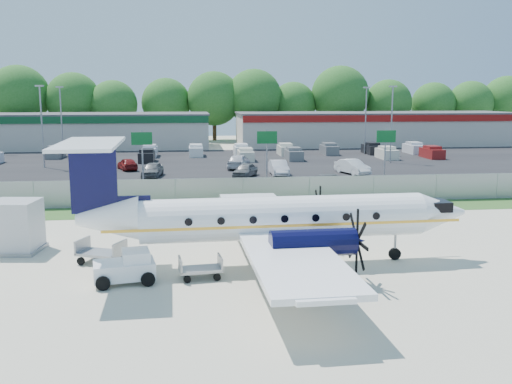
{
  "coord_description": "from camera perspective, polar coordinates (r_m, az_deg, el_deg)",
  "views": [
    {
      "loc": [
        -3.99,
        -27.52,
        8.11
      ],
      "look_at": [
        0.0,
        6.0,
        2.3
      ],
      "focal_mm": 40.0,
      "sensor_mm": 36.0,
      "label": 1
    }
  ],
  "objects": [
    {
      "name": "parked_car_e",
      "position": [
        59.42,
        9.6,
        1.78
      ],
      "size": [
        2.93,
        4.85,
        1.51
      ],
      "primitive_type": "imported",
      "rotation": [
        0.0,
        0.0,
        0.31
      ],
      "color": "silver",
      "rests_on": "ground"
    },
    {
      "name": "baggage_cart_near",
      "position": [
        28.8,
        -15.21,
        -5.84
      ],
      "size": [
        2.52,
        2.07,
        1.14
      ],
      "color": "gray",
      "rests_on": "ground"
    },
    {
      "name": "cone_starboard_wing",
      "position": [
        43.52,
        -5.72,
        -0.64
      ],
      "size": [
        0.42,
        0.42,
        0.6
      ],
      "color": "#D56306",
      "rests_on": "ground"
    },
    {
      "name": "light_pole_ne",
      "position": [
        69.83,
        13.41,
        7.14
      ],
      "size": [
        0.9,
        0.35,
        9.09
      ],
      "color": "gray",
      "rests_on": "ground"
    },
    {
      "name": "parked_car_b",
      "position": [
        57.48,
        -10.3,
        1.5
      ],
      "size": [
        2.3,
        4.47,
        1.45
      ],
      "primitive_type": "imported",
      "rotation": [
        0.0,
        0.0,
        -0.14
      ],
      "color": "#595B5E",
      "rests_on": "ground"
    },
    {
      "name": "parked_car_g",
      "position": [
        62.82,
        -1.73,
        2.34
      ],
      "size": [
        3.25,
        5.18,
        1.65
      ],
      "primitive_type": "imported",
      "rotation": [
        0.0,
        0.0,
        2.85
      ],
      "color": "silver",
      "rests_on": "ground"
    },
    {
      "name": "building_east",
      "position": [
        94.55,
        11.78,
        6.24
      ],
      "size": [
        44.4,
        12.4,
        5.24
      ],
      "color": "beige",
      "rests_on": "ground"
    },
    {
      "name": "pushback_tug",
      "position": [
        25.64,
        -12.78,
        -7.35
      ],
      "size": [
        2.81,
        2.24,
        1.4
      ],
      "color": "white",
      "rests_on": "ground"
    },
    {
      "name": "parked_car_c",
      "position": [
        56.6,
        -1.09,
        1.52
      ],
      "size": [
        3.16,
        4.33,
        1.37
      ],
      "primitive_type": "imported",
      "rotation": [
        0.0,
        0.0,
        -0.43
      ],
      "color": "#595B5E",
      "rests_on": "ground"
    },
    {
      "name": "service_container",
      "position": [
        32.15,
        -22.88,
        -3.33
      ],
      "size": [
        2.71,
        2.71,
        2.69
      ],
      "color": "silver",
      "rests_on": "ground"
    },
    {
      "name": "road_car_west",
      "position": [
        47.05,
        -17.69,
        -0.63
      ],
      "size": [
        4.43,
        2.32,
        1.44
      ],
      "primitive_type": "imported",
      "rotation": [
        0.0,
        0.0,
        1.42
      ],
      "color": "navy",
      "rests_on": "ground"
    },
    {
      "name": "light_pole_sw",
      "position": [
        77.25,
        -18.9,
        7.11
      ],
      "size": [
        0.9,
        0.35,
        9.09
      ],
      "color": "gray",
      "rests_on": "ground"
    },
    {
      "name": "perimeter_fence",
      "position": [
        42.31,
        -1.28,
        0.09
      ],
      "size": [
        120.0,
        0.06,
        1.99
      ],
      "color": "gray",
      "rests_on": "ground"
    },
    {
      "name": "road_car_mid",
      "position": [
        49.75,
        6.81,
        0.31
      ],
      "size": [
        4.17,
        1.76,
        1.41
      ],
      "primitive_type": "imported",
      "rotation": [
        0.0,
        0.0,
        -1.55
      ],
      "color": "#595B5E",
      "rests_on": "ground"
    },
    {
      "name": "access_road",
      "position": [
        47.39,
        -1.86,
        -0.08
      ],
      "size": [
        170.0,
        8.0,
        0.02
      ],
      "primitive_type": "cube",
      "color": "black",
      "rests_on": "ground"
    },
    {
      "name": "building_west",
      "position": [
        91.87,
        -19.46,
        5.79
      ],
      "size": [
        46.4,
        12.4,
        5.24
      ],
      "color": "beige",
      "rests_on": "ground"
    },
    {
      "name": "light_pole_nw",
      "position": [
        67.51,
        -20.65,
        6.7
      ],
      "size": [
        0.9,
        0.35,
        9.09
      ],
      "color": "gray",
      "rests_on": "ground"
    },
    {
      "name": "far_parking_rows",
      "position": [
        73.08,
        -3.63,
        3.37
      ],
      "size": [
        56.0,
        10.0,
        1.6
      ],
      "primitive_type": null,
      "color": "gray",
      "rests_on": "ground"
    },
    {
      "name": "parked_car_f",
      "position": [
        63.19,
        -12.72,
        2.15
      ],
      "size": [
        2.76,
        4.19,
        1.32
      ],
      "primitive_type": "imported",
      "rotation": [
        0.0,
        0.0,
        3.48
      ],
      "color": "maroon",
      "rests_on": "ground"
    },
    {
      "name": "parked_car_d",
      "position": [
        57.9,
        2.28,
        1.71
      ],
      "size": [
        1.62,
        4.56,
        1.5
      ],
      "primitive_type": "imported",
      "rotation": [
        0.0,
        0.0,
        -0.01
      ],
      "color": "silver",
      "rests_on": "ground"
    },
    {
      "name": "parked_car_a",
      "position": [
        57.39,
        -16.44,
        1.24
      ],
      "size": [
        2.06,
        4.12,
        1.35
      ],
      "primitive_type": "imported",
      "rotation": [
        0.0,
        0.0,
        0.12
      ],
      "color": "silver",
      "rests_on": "ground"
    },
    {
      "name": "sign_left",
      "position": [
        50.78,
        -11.33,
        4.49
      ],
      "size": [
        1.8,
        0.26,
        5.0
      ],
      "color": "gray",
      "rests_on": "ground"
    },
    {
      "name": "light_pole_se",
      "position": [
        79.29,
        10.92,
        7.51
      ],
      "size": [
        0.9,
        0.35,
        9.09
      ],
      "color": "gray",
      "rests_on": "ground"
    },
    {
      "name": "tree_line",
      "position": [
        101.92,
        -4.55,
        5.17
      ],
      "size": [
        112.0,
        6.0,
        14.0
      ],
      "primitive_type": null,
      "color": "#225E1B",
      "rests_on": "ground"
    },
    {
      "name": "ground",
      "position": [
        28.97,
        1.41,
        -6.5
      ],
      "size": [
        170.0,
        170.0,
        0.0
      ],
      "primitive_type": "plane",
      "color": "beige",
      "rests_on": "ground"
    },
    {
      "name": "baggage_cart_far",
      "position": [
        25.67,
        -5.57,
        -7.62
      ],
      "size": [
        2.0,
        1.34,
        0.99
      ],
      "color": "gray",
      "rests_on": "ground"
    },
    {
      "name": "grass_verge",
      "position": [
        40.54,
        -1.0,
        -1.76
      ],
      "size": [
        170.0,
        4.0,
        0.02
      ],
      "primitive_type": "cube",
      "color": "#2D561E",
      "rests_on": "ground"
    },
    {
      "name": "cone_nose",
      "position": [
        29.79,
        7.06,
        -5.58
      ],
      "size": [
        0.39,
        0.39,
        0.55
      ],
      "color": "#D56306",
      "rests_on": "ground"
    },
    {
      "name": "aircraft",
      "position": [
        27.04,
        1.91,
        -2.6
      ],
      "size": [
        19.32,
        19.08,
        6.01
      ],
      "color": "white",
      "rests_on": "ground"
    },
    {
      "name": "sign_mid",
      "position": [
        51.11,
        1.1,
        4.71
      ],
      "size": [
        1.8,
        0.26,
        5.0
      ],
      "color": "gray",
      "rests_on": "ground"
    },
    {
      "name": "parking_lot",
      "position": [
        68.12,
        -3.39,
        2.92
      ],
      "size": [
        170.0,
        32.0,
        0.02
      ],
      "primitive_type": "cube",
      "color": "black",
      "rests_on": "ground"
    },
    {
      "name": "sign_right",
      "position": [
        53.73,
        12.84,
        4.72
      ],
      "size": [
        1.8,
        0.26,
        5.0
      ],
      "color": "gray",
      "rests_on": "ground"
    }
  ]
}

